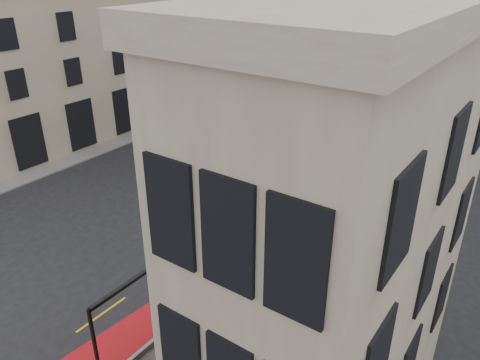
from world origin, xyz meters
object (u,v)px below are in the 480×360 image
Objects in this scene: cyclist at (228,171)px; pedestrian_e at (143,135)px; street_lamp_b at (334,96)px; bus_far at (318,94)px; pedestrian_c at (381,103)px; cafe_chair_d at (328,258)px; traffic_light_near at (257,185)px; pedestrian_a at (228,103)px; cafe_chair_b at (267,308)px; traffic_light_far at (230,95)px; cafe_table_far at (284,242)px; pedestrian_b at (321,92)px; pedestrian_d at (453,151)px; car_b at (380,135)px; bicycle at (284,189)px; car_c at (250,122)px; street_lamp_a at (147,116)px; cafe_table_mid at (221,308)px; car_a at (203,187)px; cafe_table_near at (172,350)px; cafe_chair_c at (261,309)px.

cyclist is 11.54m from pedestrian_e.
street_lamp_b reaches higher than bus_far.
pedestrian_c is 26.78m from pedestrian_e.
cafe_chair_d reaches higher than pedestrian_e.
traffic_light_near is 23.62m from pedestrian_a.
cafe_chair_b is (8.20, -11.68, 2.43)m from traffic_light_near.
cafe_table_far is at bearing -49.29° from traffic_light_far.
cafe_table_far is at bearing -116.22° from pedestrian_b.
street_lamp_b reaches higher than cyclist.
pedestrian_d is at bearing 65.29° from traffic_light_near.
pedestrian_e is at bearing -100.84° from traffic_light_far.
car_b is 14.47m from bicycle.
car_c is at bearing -125.41° from street_lamp_b.
street_lamp_a is at bearing 148.18° from cafe_table_far.
street_lamp_a is at bearing -157.76° from pedestrian_b.
cafe_table_far is (20.74, -24.11, 2.67)m from traffic_light_far.
cafe_table_mid is at bearing -68.28° from bus_far.
bicycle is at bearing 77.33° from pedestrian_e.
bus_far is at bearing 22.38° from cyclist.
pedestrian_c reaches higher than pedestrian_e.
traffic_light_far is 4.59× the size of cafe_chair_b.
bus_far is at bearing 111.16° from car_a.
bus_far is 15.63m from pedestrian_d.
cafe_table_far reaches higher than cafe_table_near.
cafe_table_mid is 0.76× the size of cafe_chair_d.
cafe_chair_c reaches higher than cafe_table_mid.
cafe_chair_b is 0.95× the size of cafe_chair_d.
pedestrian_e is at bearing 142.02° from cafe_table_mid.
street_lamp_b reaches higher than car_a.
car_a is at bearing 136.48° from cafe_chair_c.
pedestrian_b is at bearing 18.87° from bicycle.
traffic_light_near and traffic_light_far have the same top height.
pedestrian_d is (12.82, 17.31, 0.01)m from car_a.
car_c is 10.78m from pedestrian_e.
pedestrian_d is at bearing 87.93° from cafe_table_mid.
bus_far is 2.35× the size of car_c.
car_a is at bearing -77.12° from pedestrian_a.
street_lamp_b is 36.87m from cafe_table_mid.
car_c is 16.00m from pedestrian_c.
traffic_light_near is 14.47m from cafe_chair_b.
street_lamp_b is 6.42× the size of cafe_chair_c.
cafe_chair_d reaches higher than street_lamp_a.
street_lamp_a reaches higher than car_c.
street_lamp_b is at bearing 55.49° from street_lamp_a.
traffic_light_far is 1.98× the size of pedestrian_b.
pedestrian_a is (-10.92, 14.46, -0.07)m from cyclist.
cafe_table_far is at bearing 118.31° from car_c.
pedestrian_e is (-5.67, -9.17, 0.16)m from car_c.
pedestrian_d reaches higher than pedestrian_e.
bus_far reaches higher than cyclist.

